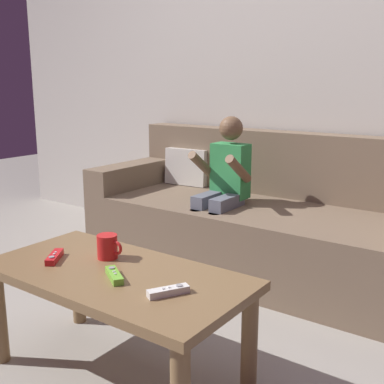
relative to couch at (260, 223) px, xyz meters
name	(u,v)px	position (x,y,z in m)	size (l,w,h in m)	color
ground_plane	(75,374)	(-0.06, -1.38, -0.28)	(10.05, 10.05, 0.00)	#9E998E
wall_back	(286,57)	(-0.06, 0.39, 0.97)	(5.03, 0.05, 2.50)	beige
couch	(260,223)	(0.00, 0.00, 0.00)	(2.05, 0.80, 0.80)	#75604C
person_seated_on_couch	(223,185)	(-0.16, -0.17, 0.24)	(0.29, 0.36, 0.91)	slate
coffee_table	(116,289)	(0.08, -1.29, 0.07)	(1.01, 0.51, 0.42)	brown
game_remote_white_near_edge	(168,291)	(0.36, -1.33, 0.15)	(0.10, 0.14, 0.03)	white
game_remote_red_center	(54,257)	(-0.19, -1.34, 0.15)	(0.11, 0.13, 0.03)	red
game_remote_lime_far_corner	(114,275)	(0.12, -1.34, 0.15)	(0.14, 0.11, 0.03)	#72C638
coffee_mug	(108,247)	(-0.04, -1.20, 0.19)	(0.12, 0.08, 0.09)	red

